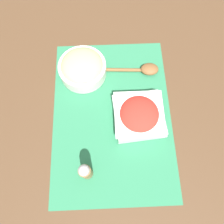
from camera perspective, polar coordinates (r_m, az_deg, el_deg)
ground_plane at (r=0.70m, az=0.00°, el=-0.96°), size 3.00×3.00×0.00m
placemat at (r=0.70m, az=0.00°, el=-0.91°), size 0.55×0.38×0.00m
cucumber_bowl at (r=0.74m, az=-7.75°, el=11.46°), size 0.16×0.16×0.08m
tomato_bowl at (r=0.67m, az=7.01°, el=-0.88°), size 0.16×0.16×0.07m
wooden_spoon at (r=0.77m, az=8.48°, el=10.97°), size 0.05×0.18×0.03m
pepper_shaker at (r=0.61m, az=-6.93°, el=-15.21°), size 0.03×0.03×0.11m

